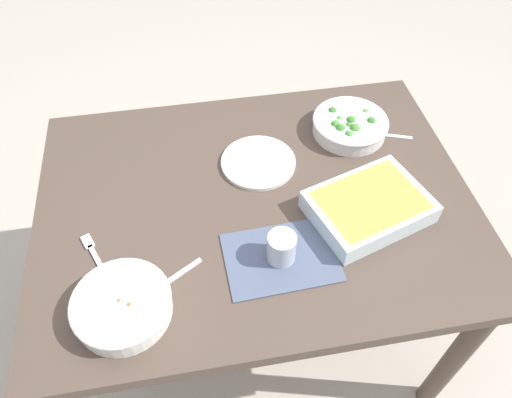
{
  "coord_description": "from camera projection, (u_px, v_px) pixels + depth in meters",
  "views": [
    {
      "loc": [
        0.15,
        0.85,
        1.75
      ],
      "look_at": [
        0.0,
        0.0,
        0.74
      ],
      "focal_mm": 33.71,
      "sensor_mm": 36.0,
      "label": 1
    }
  ],
  "objects": [
    {
      "name": "stew_bowl",
      "position": [
        122.0,
        305.0,
        1.08
      ],
      "size": [
        0.23,
        0.23,
        0.06
      ],
      "color": "silver",
      "rests_on": "dining_table"
    },
    {
      "name": "fork_on_table",
      "position": [
        95.0,
        256.0,
        1.2
      ],
      "size": [
        0.09,
        0.17,
        0.01
      ],
      "color": "silver",
      "rests_on": "dining_table"
    },
    {
      "name": "broccoli_bowl",
      "position": [
        350.0,
        125.0,
        1.48
      ],
      "size": [
        0.23,
        0.23,
        0.06
      ],
      "color": "silver",
      "rests_on": "dining_table"
    },
    {
      "name": "placemat",
      "position": [
        281.0,
        257.0,
        1.2
      ],
      "size": [
        0.29,
        0.21,
        0.0
      ],
      "primitive_type": "cube",
      "rotation": [
        0.0,
        0.0,
        0.04
      ],
      "color": "#4C5670",
      "rests_on": "dining_table"
    },
    {
      "name": "dining_table",
      "position": [
        256.0,
        219.0,
        1.4
      ],
      "size": [
        1.2,
        0.9,
        0.74
      ],
      "color": "#4C3D33",
      "rests_on": "ground_plane"
    },
    {
      "name": "baking_dish",
      "position": [
        369.0,
        206.0,
        1.27
      ],
      "size": [
        0.35,
        0.3,
        0.06
      ],
      "color": "silver",
      "rests_on": "dining_table"
    },
    {
      "name": "side_plate",
      "position": [
        258.0,
        162.0,
        1.41
      ],
      "size": [
        0.22,
        0.22,
        0.01
      ],
      "primitive_type": "cylinder",
      "color": "silver",
      "rests_on": "dining_table"
    },
    {
      "name": "spoon_by_stew",
      "position": [
        163.0,
        285.0,
        1.15
      ],
      "size": [
        0.16,
        0.11,
        0.01
      ],
      "color": "silver",
      "rests_on": "dining_table"
    },
    {
      "name": "ground_plane",
      "position": [
        256.0,
        320.0,
        1.89
      ],
      "size": [
        6.0,
        6.0,
        0.0
      ],
      "primitive_type": "plane",
      "color": "#B2A899"
    },
    {
      "name": "drink_cup",
      "position": [
        281.0,
        249.0,
        1.17
      ],
      "size": [
        0.07,
        0.07,
        0.08
      ],
      "color": "#B2BCC6",
      "rests_on": "dining_table"
    },
    {
      "name": "spoon_by_broccoli",
      "position": [
        375.0,
        134.0,
        1.5
      ],
      "size": [
        0.17,
        0.08,
        0.01
      ],
      "color": "silver",
      "rests_on": "dining_table"
    }
  ]
}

